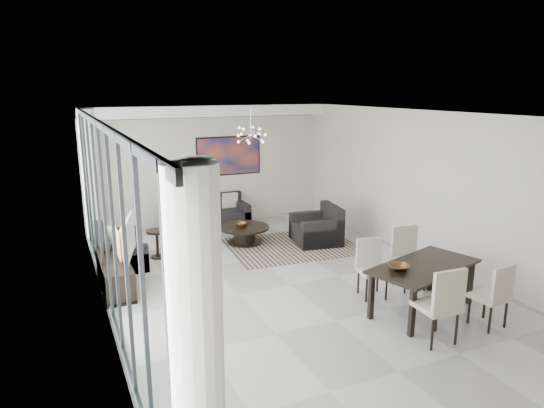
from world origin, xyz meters
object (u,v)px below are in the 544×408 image
coffee_table (245,234)px  sofa_main (205,217)px  dining_table (424,270)px  tv_console (115,274)px  television (122,239)px

coffee_table → sofa_main: (-0.41, 1.57, 0.04)m
dining_table → tv_console: bearing=145.3°
television → coffee_table: bearing=-49.2°
sofa_main → tv_console: 3.83m
coffee_table → sofa_main: 1.62m
coffee_table → tv_console: 3.19m
sofa_main → dining_table: sofa_main is taller
sofa_main → television: bearing=-128.6°
sofa_main → coffee_table: bearing=-75.2°
coffee_table → sofa_main: size_ratio=0.53×
television → dining_table: television is taller
television → dining_table: 4.90m
dining_table → coffee_table: bearing=106.4°
coffee_table → television: (-2.72, -1.32, 0.63)m
coffee_table → dining_table: (1.23, -4.20, 0.44)m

